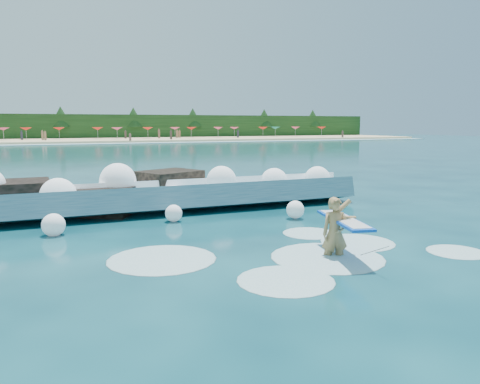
% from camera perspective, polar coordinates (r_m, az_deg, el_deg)
% --- Properties ---
extents(ground, '(200.00, 200.00, 0.00)m').
position_cam_1_polar(ground, '(11.39, -3.01, -7.76)').
color(ground, '#062A37').
rests_on(ground, ground).
extents(beach, '(140.00, 20.00, 0.40)m').
position_cam_1_polar(beach, '(88.41, -20.83, 5.87)').
color(beach, tan).
rests_on(beach, ground).
extents(wet_band, '(140.00, 5.00, 0.08)m').
position_cam_1_polar(wet_band, '(77.44, -20.46, 5.50)').
color(wet_band, silver).
rests_on(wet_band, ground).
extents(treeline, '(140.00, 4.00, 5.00)m').
position_cam_1_polar(treeline, '(98.36, -21.16, 7.39)').
color(treeline, black).
rests_on(treeline, ground).
extents(breaking_wave, '(15.89, 2.57, 1.37)m').
position_cam_1_polar(breaking_wave, '(17.19, -10.85, -0.78)').
color(breaking_wave, '#346983').
rests_on(breaking_wave, ground).
extents(rock_cluster, '(8.45, 3.65, 1.56)m').
position_cam_1_polar(rock_cluster, '(17.76, -17.91, -0.70)').
color(rock_cluster, black).
rests_on(rock_cluster, ground).
extents(surfer_with_board, '(1.21, 2.93, 1.75)m').
position_cam_1_polar(surfer_with_board, '(11.33, 11.75, -4.64)').
color(surfer_with_board, '#A37D4C').
rests_on(surfer_with_board, ground).
extents(wave_spray, '(14.63, 4.75, 1.78)m').
position_cam_1_polar(wave_spray, '(17.02, -10.84, 0.60)').
color(wave_spray, white).
rests_on(wave_spray, ground).
extents(surf_foam, '(8.90, 5.17, 0.14)m').
position_cam_1_polar(surf_foam, '(11.38, 5.65, -7.81)').
color(surf_foam, silver).
rests_on(surf_foam, ground).
extents(beach_umbrellas, '(109.23, 6.79, 0.50)m').
position_cam_1_polar(beach_umbrellas, '(90.37, -20.98, 7.20)').
color(beach_umbrellas, '#168C7B').
rests_on(beach_umbrellas, ground).
extents(beachgoers, '(101.54, 13.30, 1.92)m').
position_cam_1_polar(beachgoers, '(84.63, -20.60, 6.40)').
color(beachgoers, '#3F332D').
rests_on(beachgoers, ground).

